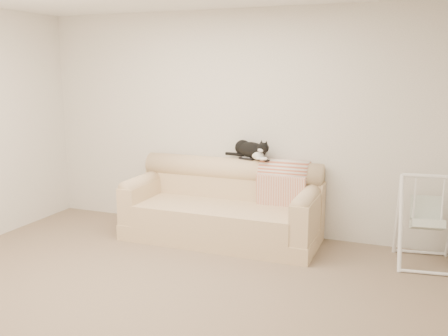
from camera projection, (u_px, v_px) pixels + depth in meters
name	position (u px, v px, depth m)	size (l,w,h in m)	color
ground_plane	(157.00, 295.00, 4.31)	(5.00, 5.00, 0.00)	#725F49
room_shell	(152.00, 119.00, 4.02)	(5.04, 4.04, 2.60)	beige
sofa	(223.00, 208.00, 5.73)	(2.20, 0.93, 0.90)	#CBAE8E
remote_a	(246.00, 158.00, 5.76)	(0.19, 0.08, 0.03)	black
remote_b	(263.00, 160.00, 5.67)	(0.17, 0.13, 0.02)	black
tuxedo_cat	(251.00, 150.00, 5.75)	(0.59, 0.40, 0.24)	black
throw_blanket	(284.00, 177.00, 5.63)	(0.55, 0.38, 0.58)	#BF5C3B
baby_swing	(427.00, 220.00, 4.92)	(0.64, 0.67, 0.93)	white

